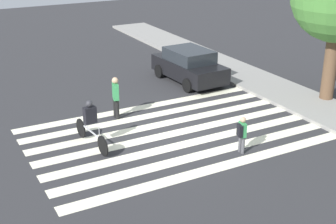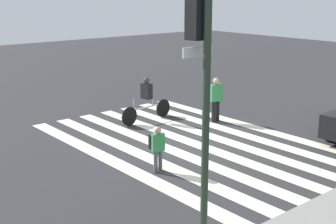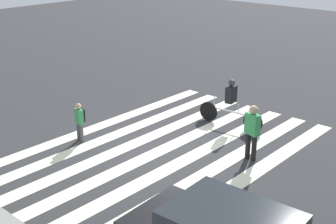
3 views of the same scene
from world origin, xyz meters
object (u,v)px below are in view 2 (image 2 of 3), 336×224
Objects in this scene: traffic_light at (201,71)px; pedestrian_adult_blue_shirt at (216,97)px; pedestrian_child_with_backpack at (157,146)px; cyclist_mid_street at (147,98)px.

pedestrian_adult_blue_shirt is at bearing -137.24° from traffic_light.
traffic_light reaches higher than pedestrian_adult_blue_shirt.
pedestrian_adult_blue_shirt is 1.31× the size of pedestrian_child_with_backpack.
traffic_light is at bearing 52.22° from cyclist_mid_street.
pedestrian_child_with_backpack is (4.64, 2.42, -0.19)m from pedestrian_adult_blue_shirt.
traffic_light is 2.12× the size of cyclist_mid_street.
cyclist_mid_street reaches higher than pedestrian_child_with_backpack.
pedestrian_adult_blue_shirt reaches higher than pedestrian_child_with_backpack.
pedestrian_child_with_backpack is 0.53× the size of cyclist_mid_street.
cyclist_mid_street is (-5.06, -8.07, -2.62)m from traffic_light.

